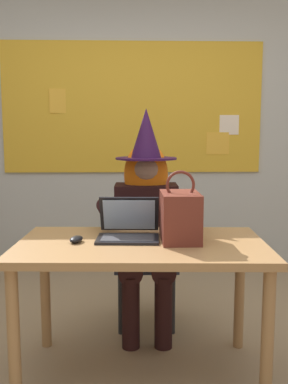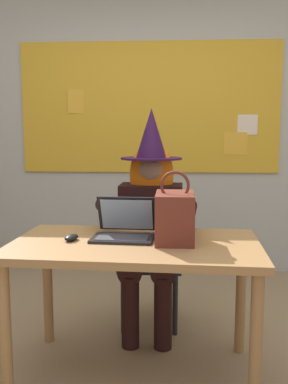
# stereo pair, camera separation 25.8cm
# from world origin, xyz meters

# --- Properties ---
(ground_plane) EXTENTS (24.00, 24.00, 0.00)m
(ground_plane) POSITION_xyz_m (0.00, 0.00, 0.00)
(ground_plane) COLOR #937A5B
(wall_back_bulletin) EXTENTS (6.29, 2.09, 2.67)m
(wall_back_bulletin) POSITION_xyz_m (-0.00, 1.97, 1.35)
(wall_back_bulletin) COLOR #B2B2AD
(wall_back_bulletin) RESTS_ON ground
(desk_main) EXTENTS (1.34, 0.80, 0.74)m
(desk_main) POSITION_xyz_m (0.03, 0.07, 0.65)
(desk_main) COLOR #A37547
(desk_main) RESTS_ON ground
(chair_at_desk) EXTENTS (0.43, 0.43, 0.90)m
(chair_at_desk) POSITION_xyz_m (0.08, 0.81, 0.51)
(chair_at_desk) COLOR #2D3347
(chair_at_desk) RESTS_ON ground
(person_costumed) EXTENTS (0.60, 0.67, 1.48)m
(person_costumed) POSITION_xyz_m (0.08, 0.69, 0.80)
(person_costumed) COLOR black
(person_costumed) RESTS_ON ground
(laptop) EXTENTS (0.35, 0.33, 0.22)m
(laptop) POSITION_xyz_m (-0.04, 0.18, 0.79)
(laptop) COLOR black
(laptop) RESTS_ON desk_main
(computer_mouse) EXTENTS (0.09, 0.12, 0.03)m
(computer_mouse) POSITION_xyz_m (-0.31, 0.08, 0.76)
(computer_mouse) COLOR black
(computer_mouse) RESTS_ON desk_main
(handbag) EXTENTS (0.20, 0.30, 0.38)m
(handbag) POSITION_xyz_m (0.24, 0.10, 0.88)
(handbag) COLOR maroon
(handbag) RESTS_ON desk_main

